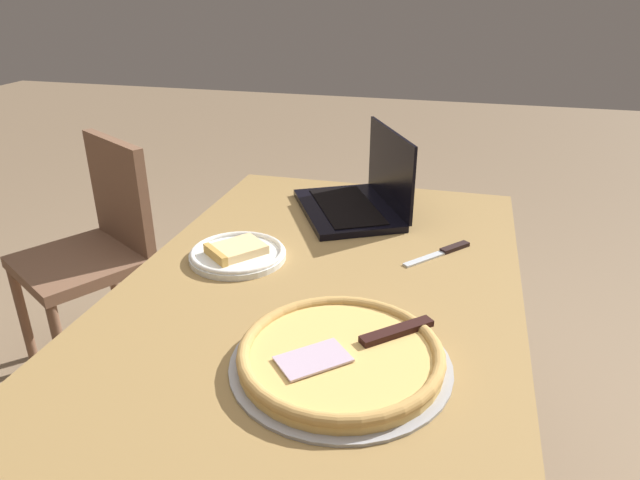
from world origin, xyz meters
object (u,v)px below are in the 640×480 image
(laptop, at_px, (360,196))
(pizza_plate, at_px, (237,253))
(dining_table, at_px, (322,320))
(chair_near, at_px, (97,244))
(pizza_tray, at_px, (341,356))
(table_knife, at_px, (444,252))

(laptop, relative_size, pizza_plate, 1.85)
(dining_table, relative_size, pizza_plate, 5.76)
(pizza_plate, bearing_deg, chair_near, -121.79)
(dining_table, relative_size, pizza_tray, 3.44)
(dining_table, bearing_deg, chair_near, -118.14)
(pizza_plate, height_order, chair_near, chair_near)
(dining_table, bearing_deg, table_knife, 129.77)
(laptop, bearing_deg, pizza_tray, 8.36)
(table_knife, xyz_separation_m, chair_near, (-0.30, -1.19, -0.26))
(laptop, height_order, pizza_plate, laptop)
(chair_near, bearing_deg, pizza_tray, 53.33)
(pizza_tray, relative_size, table_knife, 2.26)
(pizza_tray, distance_m, chair_near, 1.34)
(laptop, distance_m, pizza_tray, 0.70)
(pizza_plate, bearing_deg, dining_table, 75.96)
(chair_near, bearing_deg, laptop, 84.56)
(dining_table, distance_m, table_knife, 0.34)
(dining_table, height_order, pizza_tray, pizza_tray)
(laptop, height_order, pizza_tray, laptop)
(dining_table, height_order, pizza_plate, pizza_plate)
(dining_table, xyz_separation_m, laptop, (-0.42, 0.00, 0.15))
(table_knife, height_order, chair_near, chair_near)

